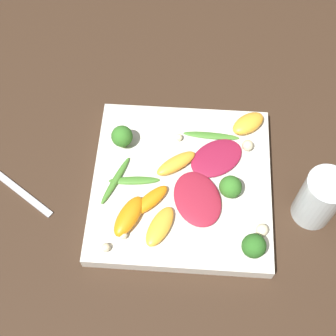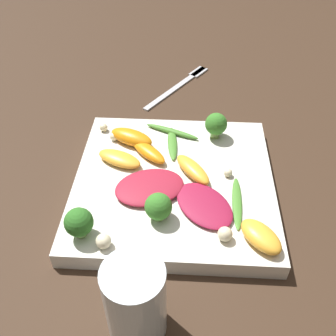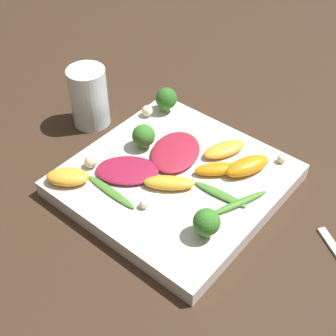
% 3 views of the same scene
% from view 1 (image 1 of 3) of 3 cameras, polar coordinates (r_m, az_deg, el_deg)
% --- Properties ---
extents(ground_plane, '(2.40, 2.40, 0.00)m').
position_cam_1_polar(ground_plane, '(0.76, 1.40, -2.40)').
color(ground_plane, '#382619').
extents(plate, '(0.28, 0.28, 0.03)m').
position_cam_1_polar(plate, '(0.75, 1.42, -1.98)').
color(plate, silver).
rests_on(plate, ground_plane).
extents(drinking_glass, '(0.06, 0.06, 0.10)m').
position_cam_1_polar(drinking_glass, '(0.73, 17.74, -3.55)').
color(drinking_glass, silver).
rests_on(drinking_glass, ground_plane).
extents(radicchio_leaf_0, '(0.11, 0.10, 0.01)m').
position_cam_1_polar(radicchio_leaf_0, '(0.72, 3.36, -3.75)').
color(radicchio_leaf_0, maroon).
rests_on(radicchio_leaf_0, plate).
extents(radicchio_leaf_1, '(0.10, 0.11, 0.01)m').
position_cam_1_polar(radicchio_leaf_1, '(0.75, 5.70, 1.24)').
color(radicchio_leaf_1, maroon).
rests_on(radicchio_leaf_1, plate).
extents(orange_segment_0, '(0.06, 0.07, 0.02)m').
position_cam_1_polar(orange_segment_0, '(0.74, 0.75, 0.59)').
color(orange_segment_0, '#FCAD33').
rests_on(orange_segment_0, plate).
extents(orange_segment_1, '(0.08, 0.06, 0.02)m').
position_cam_1_polar(orange_segment_1, '(0.70, -1.24, -7.11)').
color(orange_segment_1, '#FCAD33').
rests_on(orange_segment_1, plate).
extents(orange_segment_2, '(0.06, 0.06, 0.02)m').
position_cam_1_polar(orange_segment_2, '(0.71, -2.38, -3.90)').
color(orange_segment_2, orange).
rests_on(orange_segment_2, plate).
extents(orange_segment_3, '(0.08, 0.06, 0.02)m').
position_cam_1_polar(orange_segment_3, '(0.70, -5.07, -5.86)').
color(orange_segment_3, orange).
rests_on(orange_segment_3, plate).
extents(orange_segment_4, '(0.06, 0.07, 0.02)m').
position_cam_1_polar(orange_segment_4, '(0.79, 9.52, 5.40)').
color(orange_segment_4, '#FCAD33').
rests_on(orange_segment_4, plate).
extents(broccoli_floret_0, '(0.03, 0.03, 0.04)m').
position_cam_1_polar(broccoli_floret_0, '(0.75, -5.86, 3.84)').
color(broccoli_floret_0, '#84AD5B').
rests_on(broccoli_floret_0, plate).
extents(broccoli_floret_1, '(0.04, 0.04, 0.04)m').
position_cam_1_polar(broccoli_floret_1, '(0.68, 10.16, -9.34)').
color(broccoli_floret_1, '#84AD5B').
rests_on(broccoli_floret_1, plate).
extents(broccoli_floret_2, '(0.03, 0.03, 0.04)m').
position_cam_1_polar(broccoli_floret_2, '(0.72, 7.37, -2.30)').
color(broccoli_floret_2, '#84AD5B').
rests_on(broccoli_floret_2, plate).
extents(arugula_sprig_0, '(0.09, 0.04, 0.01)m').
position_cam_1_polar(arugula_sprig_0, '(0.74, -6.65, -1.47)').
color(arugula_sprig_0, '#47842D').
rests_on(arugula_sprig_0, plate).
extents(arugula_sprig_1, '(0.02, 0.09, 0.00)m').
position_cam_1_polar(arugula_sprig_1, '(0.78, 5.05, 3.96)').
color(arugula_sprig_1, '#47842D').
rests_on(arugula_sprig_1, plate).
extents(arugula_sprig_2, '(0.02, 0.08, 0.01)m').
position_cam_1_polar(arugula_sprig_2, '(0.74, -4.39, -1.52)').
color(arugula_sprig_2, '#47842D').
rests_on(arugula_sprig_2, plate).
extents(macadamia_nut_0, '(0.01, 0.01, 0.01)m').
position_cam_1_polar(macadamia_nut_0, '(0.77, 1.09, 3.77)').
color(macadamia_nut_0, beige).
rests_on(macadamia_nut_0, plate).
extents(macadamia_nut_1, '(0.02, 0.02, 0.02)m').
position_cam_1_polar(macadamia_nut_1, '(0.71, 11.15, -7.39)').
color(macadamia_nut_1, beige).
rests_on(macadamia_nut_1, plate).
extents(macadamia_nut_2, '(0.02, 0.02, 0.02)m').
position_cam_1_polar(macadamia_nut_2, '(0.77, 9.46, 2.74)').
color(macadamia_nut_2, beige).
rests_on(macadamia_nut_2, plate).
extents(macadamia_nut_3, '(0.01, 0.01, 0.01)m').
position_cam_1_polar(macadamia_nut_3, '(0.69, -7.83, -9.57)').
color(macadamia_nut_3, beige).
rests_on(macadamia_nut_3, plate).
extents(macadamia_nut_4, '(0.01, 0.01, 0.01)m').
position_cam_1_polar(macadamia_nut_4, '(0.70, -5.74, -8.10)').
color(macadamia_nut_4, beige).
rests_on(macadamia_nut_4, plate).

